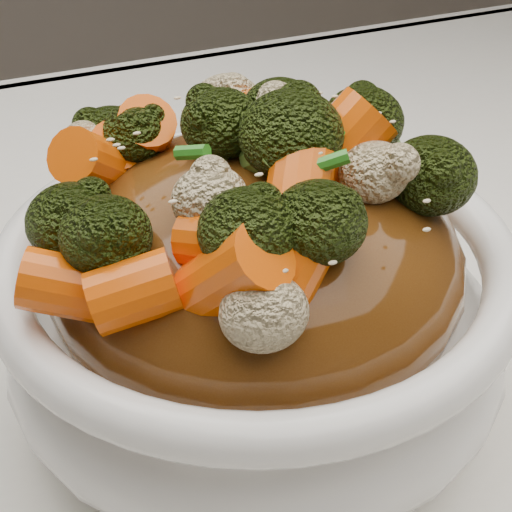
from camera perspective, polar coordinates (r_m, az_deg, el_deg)
name	(u,v)px	position (r m, az deg, el deg)	size (l,w,h in m)	color
tablecloth	(312,342)	(0.46, 4.06, -6.24)	(1.20, 0.80, 0.04)	white
bowl	(256,317)	(0.37, 0.00, -4.42)	(0.23, 0.23, 0.09)	white
sauce_base	(256,262)	(0.35, 0.00, -0.43)	(0.18, 0.18, 0.10)	#552E0E
carrots	(256,125)	(0.32, 0.00, 9.48)	(0.18, 0.18, 0.05)	#F65B08
broccoli	(256,128)	(0.32, 0.00, 9.31)	(0.18, 0.18, 0.05)	black
cauliflower	(256,133)	(0.32, 0.00, 8.96)	(0.18, 0.18, 0.04)	beige
scallions	(256,123)	(0.32, 0.00, 9.66)	(0.14, 0.14, 0.02)	#297D1D
sesame_seeds	(256,123)	(0.32, 0.00, 9.66)	(0.17, 0.17, 0.01)	beige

